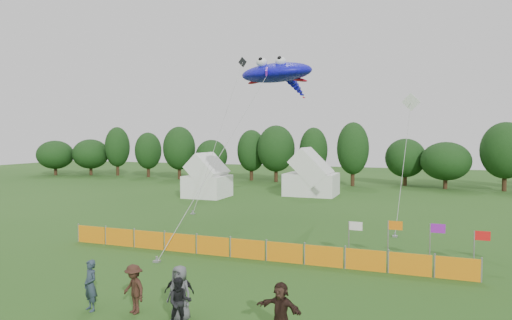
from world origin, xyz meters
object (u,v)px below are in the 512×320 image
(spectator_d, at_px, (179,292))
(spectator_f, at_px, (281,309))
(spectator_a, at_px, (90,285))
(stingray_kite, at_px, (278,74))
(spectator_e, at_px, (180,293))
(barrier_fence, at_px, (247,249))
(tent_right, at_px, (311,177))
(spectator_b, at_px, (180,302))
(spectator_c, at_px, (134,289))
(tent_left, at_px, (207,179))

(spectator_d, bearing_deg, spectator_f, -19.90)
(spectator_a, relative_size, stingray_kite, 0.09)
(spectator_a, xyz_separation_m, spectator_f, (7.13, 0.39, -0.06))
(spectator_a, relative_size, spectator_e, 0.97)
(barrier_fence, bearing_deg, spectator_e, -84.81)
(tent_right, relative_size, stingray_kite, 0.27)
(barrier_fence, height_order, spectator_b, spectator_b)
(barrier_fence, distance_m, stingray_kite, 15.42)
(tent_right, relative_size, spectator_f, 3.16)
(spectator_c, height_order, spectator_f, spectator_c)
(spectator_f, relative_size, stingray_kite, 0.08)
(tent_left, height_order, spectator_d, tent_left)
(spectator_d, bearing_deg, spectator_c, 170.85)
(spectator_b, height_order, spectator_f, spectator_f)
(tent_left, height_order, barrier_fence, tent_left)
(tent_right, distance_m, spectator_e, 34.50)
(spectator_a, distance_m, spectator_d, 3.40)
(tent_right, xyz_separation_m, spectator_c, (1.76, -34.28, -1.07))
(tent_right, height_order, spectator_f, tent_right)
(spectator_b, bearing_deg, barrier_fence, 67.11)
(barrier_fence, bearing_deg, stingray_kite, 99.61)
(spectator_b, height_order, spectator_d, spectator_d)
(tent_right, height_order, spectator_c, tent_right)
(spectator_f, bearing_deg, spectator_c, -166.26)
(spectator_c, bearing_deg, barrier_fence, 105.61)
(tent_left, relative_size, stingray_kite, 0.20)
(barrier_fence, relative_size, spectator_c, 12.37)
(spectator_b, xyz_separation_m, spectator_f, (3.36, 0.51, 0.04))
(spectator_b, bearing_deg, spectator_d, 91.80)
(tent_left, relative_size, spectator_e, 2.17)
(tent_left, xyz_separation_m, spectator_b, (13.73, -29.50, -1.03))
(tent_right, height_order, spectator_e, tent_right)
(spectator_e, bearing_deg, spectator_c, -171.78)
(tent_left, bearing_deg, barrier_fence, -58.57)
(tent_left, relative_size, spectator_c, 2.36)
(spectator_f, bearing_deg, stingray_kite, 121.02)
(spectator_f, bearing_deg, spectator_d, -169.63)
(barrier_fence, distance_m, spectator_b, 8.72)
(tent_left, bearing_deg, spectator_c, -68.25)
(barrier_fence, relative_size, spectator_b, 13.24)
(stingray_kite, bearing_deg, tent_left, 138.11)
(spectator_f, height_order, stingray_kite, stingray_kite)
(barrier_fence, height_order, spectator_a, spectator_a)
(spectator_f, bearing_deg, barrier_fence, 131.21)
(tent_left, xyz_separation_m, stingray_kite, (10.85, -9.73, 9.17))
(spectator_d, bearing_deg, spectator_b, -75.95)
(spectator_c, relative_size, spectator_e, 0.92)
(barrier_fence, xyz_separation_m, spectator_b, (1.00, -8.66, 0.33))
(spectator_c, bearing_deg, spectator_b, 11.70)
(tent_left, distance_m, stingray_kite, 17.22)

